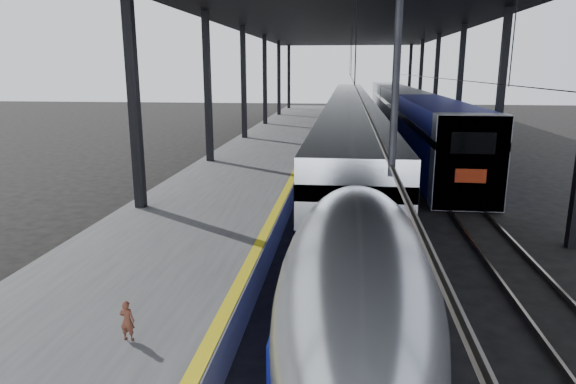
# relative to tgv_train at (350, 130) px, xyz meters

# --- Properties ---
(ground) EXTENTS (160.00, 160.00, 0.00)m
(ground) POSITION_rel_tgv_train_xyz_m (-2.00, -22.90, -1.91)
(ground) COLOR black
(ground) RESTS_ON ground
(platform) EXTENTS (6.00, 80.00, 1.00)m
(platform) POSITION_rel_tgv_train_xyz_m (-5.50, -2.90, -1.41)
(platform) COLOR #4C4C4F
(platform) RESTS_ON ground
(yellow_strip) EXTENTS (0.30, 80.00, 0.01)m
(yellow_strip) POSITION_rel_tgv_train_xyz_m (-2.70, -2.90, -0.91)
(yellow_strip) COLOR yellow
(yellow_strip) RESTS_ON platform
(rails) EXTENTS (6.52, 80.00, 0.16)m
(rails) POSITION_rel_tgv_train_xyz_m (2.50, -2.90, -1.83)
(rails) COLOR slate
(rails) RESTS_ON ground
(canopy) EXTENTS (18.00, 75.00, 9.47)m
(canopy) POSITION_rel_tgv_train_xyz_m (-0.10, -2.90, 7.20)
(canopy) COLOR black
(canopy) RESTS_ON ground
(tgv_train) EXTENTS (2.86, 65.20, 4.10)m
(tgv_train) POSITION_rel_tgv_train_xyz_m (0.00, 0.00, 0.00)
(tgv_train) COLOR silver
(tgv_train) RESTS_ON ground
(second_train) EXTENTS (3.04, 56.05, 4.18)m
(second_train) POSITION_rel_tgv_train_xyz_m (5.00, 13.42, 0.20)
(second_train) COLOR navy
(second_train) RESTS_ON ground
(child) EXTENTS (0.30, 0.20, 0.79)m
(child) POSITION_rel_tgv_train_xyz_m (-4.27, -27.25, -0.52)
(child) COLOR #552A1C
(child) RESTS_ON platform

